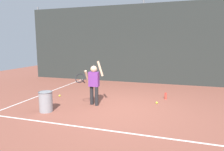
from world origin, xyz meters
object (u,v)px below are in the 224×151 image
at_px(tennis_ball_3, 157,103).
at_px(tennis_player, 93,82).
at_px(ball_hopper, 46,101).
at_px(water_bottle, 166,96).
at_px(tennis_ball_2, 60,96).

bearing_deg(tennis_ball_3, tennis_player, -158.72).
relative_size(ball_hopper, tennis_ball_3, 8.52).
bearing_deg(ball_hopper, water_bottle, 36.70).
height_order(tennis_player, tennis_ball_3, tennis_player).
distance_m(water_bottle, tennis_ball_2, 3.69).
distance_m(ball_hopper, tennis_ball_2, 1.61).
bearing_deg(water_bottle, ball_hopper, -143.30).
xyz_separation_m(ball_hopper, tennis_ball_3, (2.85, 1.65, -0.26)).
xyz_separation_m(tennis_player, tennis_ball_2, (-1.54, 0.56, -0.69)).
relative_size(tennis_player, ball_hopper, 2.40).
xyz_separation_m(tennis_player, ball_hopper, (-1.02, -0.94, -0.44)).
xyz_separation_m(tennis_player, tennis_ball_3, (1.82, 0.71, -0.69)).
xyz_separation_m(water_bottle, tennis_ball_2, (-3.60, -0.79, -0.08)).
xyz_separation_m(water_bottle, tennis_ball_3, (-0.24, -0.65, -0.08)).
xyz_separation_m(ball_hopper, water_bottle, (3.08, 2.30, -0.18)).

